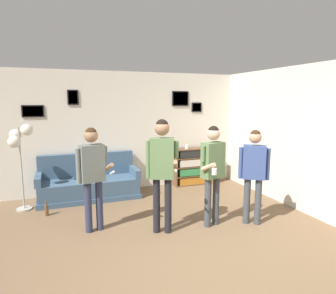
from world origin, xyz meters
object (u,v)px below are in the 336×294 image
object	(u,v)px
person_player_foreground_center	(162,163)
drinking_cup	(187,147)
bottle_on_floor	(47,210)
person_player_foreground_left	(92,169)
bookshelf	(196,166)
person_watcher_holding_cup	(213,165)
floor_lamp	(19,142)
couch	(89,184)
person_spectator_near_bookshelf	(254,168)

from	to	relation	value
person_player_foreground_center	drinking_cup	bearing A→B (deg)	58.04
bottle_on_floor	drinking_cup	distance (m)	3.43
person_player_foreground_left	bottle_on_floor	distance (m)	1.51
bookshelf	drinking_cup	size ratio (longest dim) A/B	11.50
bottle_on_floor	person_watcher_holding_cup	bearing A→B (deg)	-28.59
person_player_foreground_center	drinking_cup	world-z (taller)	person_player_foreground_center
person_player_foreground_left	person_player_foreground_center	distance (m)	1.09
floor_lamp	drinking_cup	bearing A→B (deg)	7.58
floor_lamp	person_player_foreground_center	world-z (taller)	person_player_foreground_center
person_player_foreground_center	bottle_on_floor	bearing A→B (deg)	141.54
person_player_foreground_center	bottle_on_floor	xyz separation A→B (m)	(-1.73, 1.37, -1.01)
person_player_foreground_left	person_watcher_holding_cup	bearing A→B (deg)	-13.94
couch	bottle_on_floor	world-z (taller)	couch
person_player_foreground_left	drinking_cup	xyz separation A→B (m)	(2.45, 1.90, -0.06)
bottle_on_floor	floor_lamp	bearing A→B (deg)	130.94
couch	bottle_on_floor	distance (m)	1.14
person_player_foreground_left	drinking_cup	bearing A→B (deg)	37.85
couch	person_player_foreground_left	size ratio (longest dim) A/B	1.25
floor_lamp	bottle_on_floor	size ratio (longest dim) A/B	6.08
person_player_foreground_center	bottle_on_floor	world-z (taller)	person_player_foreground_center
couch	person_player_foreground_left	xyz separation A→B (m)	(-0.09, -1.71, 0.72)
bookshelf	person_watcher_holding_cup	bearing A→B (deg)	-109.62
drinking_cup	person_player_foreground_left	bearing A→B (deg)	-142.15
drinking_cup	person_spectator_near_bookshelf	bearing A→B (deg)	-88.25
bookshelf	person_watcher_holding_cup	distance (m)	2.57
person_watcher_holding_cup	drinking_cup	size ratio (longest dim) A/B	16.63
person_spectator_near_bookshelf	bottle_on_floor	size ratio (longest dim) A/B	5.92
bottle_on_floor	bookshelf	bearing A→B (deg)	15.48
floor_lamp	bottle_on_floor	bearing A→B (deg)	-49.06
couch	person_spectator_near_bookshelf	world-z (taller)	person_spectator_near_bookshelf
person_player_foreground_center	person_watcher_holding_cup	distance (m)	0.86
floor_lamp	person_spectator_near_bookshelf	bearing A→B (deg)	-29.24
person_player_foreground_left	drinking_cup	size ratio (longest dim) A/B	16.57
couch	floor_lamp	distance (m)	1.62
person_player_foreground_center	person_spectator_near_bookshelf	size ratio (longest dim) A/B	1.12
floor_lamp	person_player_foreground_center	size ratio (longest dim) A/B	0.92
couch	person_player_foreground_center	size ratio (longest dim) A/B	1.16
person_spectator_near_bookshelf	couch	bearing A→B (deg)	136.10
person_player_foreground_left	bookshelf	bearing A→B (deg)	35.20
couch	drinking_cup	world-z (taller)	drinking_cup
person_spectator_near_bookshelf	floor_lamp	bearing A→B (deg)	150.76
person_player_foreground_center	drinking_cup	distance (m)	2.74
bookshelf	person_player_foreground_left	bearing A→B (deg)	-144.80
floor_lamp	couch	bearing A→B (deg)	12.97
couch	drinking_cup	xyz separation A→B (m)	(2.35, 0.19, 0.65)
person_spectator_near_bookshelf	person_watcher_holding_cup	bearing A→B (deg)	165.70
bookshelf	person_player_foreground_center	size ratio (longest dim) A/B	0.64
person_spectator_near_bookshelf	bottle_on_floor	xyz separation A→B (m)	(-3.26, 1.58, -0.86)
bookshelf	bottle_on_floor	size ratio (longest dim) A/B	4.27
bookshelf	person_spectator_near_bookshelf	distance (m)	2.59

